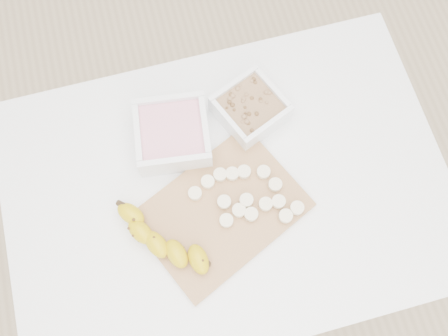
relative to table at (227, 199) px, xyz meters
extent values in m
plane|color=#C6AD89|center=(0.00, 0.00, -0.65)|extent=(3.50, 3.50, 0.00)
cube|color=white|center=(0.00, 0.00, 0.08)|extent=(1.00, 0.70, 0.04)
cylinder|color=white|center=(0.44, -0.29, -0.30)|extent=(0.05, 0.05, 0.71)
cylinder|color=white|center=(-0.44, 0.29, -0.30)|extent=(0.05, 0.05, 0.71)
cylinder|color=white|center=(0.44, 0.29, -0.30)|extent=(0.05, 0.05, 0.71)
cube|color=white|center=(-0.09, 0.14, 0.13)|extent=(0.18, 0.18, 0.08)
cube|color=pink|center=(-0.09, 0.14, 0.14)|extent=(0.15, 0.15, 0.04)
cube|color=white|center=(0.10, 0.16, 0.13)|extent=(0.18, 0.18, 0.07)
cube|color=#8D6947|center=(0.10, 0.16, 0.13)|extent=(0.15, 0.15, 0.04)
cube|color=#B08250|center=(-0.03, -0.05, 0.10)|extent=(0.41, 0.36, 0.01)
cylinder|color=#F9E8BE|center=(-0.07, 0.00, 0.12)|extent=(0.03, 0.03, 0.01)
cylinder|color=#F9E8BE|center=(-0.04, 0.02, 0.12)|extent=(0.03, 0.03, 0.01)
cylinder|color=#F9E8BE|center=(-0.01, 0.03, 0.12)|extent=(0.03, 0.03, 0.01)
cylinder|color=#F9E8BE|center=(0.02, 0.02, 0.12)|extent=(0.03, 0.03, 0.01)
cylinder|color=#F9E8BE|center=(0.04, 0.02, 0.12)|extent=(0.03, 0.03, 0.01)
cylinder|color=#F9E8BE|center=(0.09, 0.01, 0.12)|extent=(0.03, 0.03, 0.01)
cylinder|color=#F9E8BE|center=(0.10, -0.03, 0.12)|extent=(0.03, 0.03, 0.01)
cylinder|color=#F9E8BE|center=(-0.02, -0.08, 0.12)|extent=(0.03, 0.03, 0.01)
cylinder|color=#F9E8BE|center=(0.01, -0.06, 0.12)|extent=(0.03, 0.03, 0.01)
cylinder|color=#F9E8BE|center=(0.03, -0.08, 0.12)|extent=(0.03, 0.03, 0.01)
cylinder|color=#F9E8BE|center=(0.07, -0.06, 0.12)|extent=(0.03, 0.03, 0.01)
cylinder|color=#F9E8BE|center=(0.10, -0.07, 0.12)|extent=(0.03, 0.03, 0.01)
cylinder|color=#F9E8BE|center=(0.13, -0.09, 0.12)|extent=(0.03, 0.03, 0.01)
cylinder|color=#F9E8BE|center=(0.10, -0.10, 0.12)|extent=(0.03, 0.03, 0.01)
cylinder|color=#F9E8BE|center=(-0.02, -0.04, 0.12)|extent=(0.03, 0.03, 0.01)
cylinder|color=#F9E8BE|center=(0.03, -0.04, 0.12)|extent=(0.03, 0.03, 0.01)
camera|label=1|loc=(-0.09, -0.30, 1.18)|focal=40.00mm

